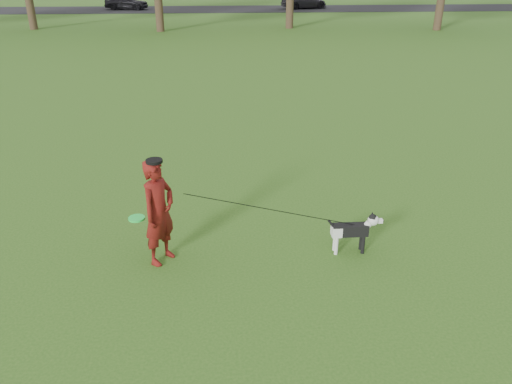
{
  "coord_description": "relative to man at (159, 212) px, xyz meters",
  "views": [
    {
      "loc": [
        -0.32,
        -6.39,
        4.0
      ],
      "look_at": [
        0.11,
        0.1,
        0.95
      ],
      "focal_mm": 35.0,
      "sensor_mm": 36.0,
      "label": 1
    }
  ],
  "objects": [
    {
      "name": "car_right",
      "position": [
        8.27,
        40.12,
        -0.17
      ],
      "size": [
        4.38,
        2.73,
        1.18
      ],
      "primitive_type": "imported",
      "rotation": [
        0.0,
        0.0,
        1.85
      ],
      "color": "black",
      "rests_on": "road"
    },
    {
      "name": "ground",
      "position": [
        1.26,
        0.12,
        -0.78
      ],
      "size": [
        120.0,
        120.0,
        0.0
      ],
      "primitive_type": "plane",
      "color": "#285116",
      "rests_on": "ground"
    },
    {
      "name": "man_held_items",
      "position": [
        1.62,
        -0.01,
        -0.02
      ],
      "size": [
        3.36,
        0.29,
        1.15
      ],
      "color": "#1DE945",
      "rests_on": "ground"
    },
    {
      "name": "man",
      "position": [
        0.0,
        0.0,
        0.0
      ],
      "size": [
        0.63,
        0.68,
        1.56
      ],
      "primitive_type": "imported",
      "rotation": [
        0.0,
        0.0,
        0.98
      ],
      "color": "#5B100D",
      "rests_on": "ground"
    },
    {
      "name": "road",
      "position": [
        1.26,
        40.12,
        -0.77
      ],
      "size": [
        120.0,
        7.0,
        0.02
      ],
      "primitive_type": "cube",
      "color": "black",
      "rests_on": "ground"
    },
    {
      "name": "car_left",
      "position": [
        -7.13,
        40.12,
        -0.14
      ],
      "size": [
        3.84,
        2.12,
        1.24
      ],
      "primitive_type": "imported",
      "rotation": [
        0.0,
        0.0,
        1.38
      ],
      "color": "black",
      "rests_on": "road"
    },
    {
      "name": "dog",
      "position": [
        2.82,
        0.04,
        -0.39
      ],
      "size": [
        0.84,
        0.17,
        0.64
      ],
      "color": "black",
      "rests_on": "ground"
    }
  ]
}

